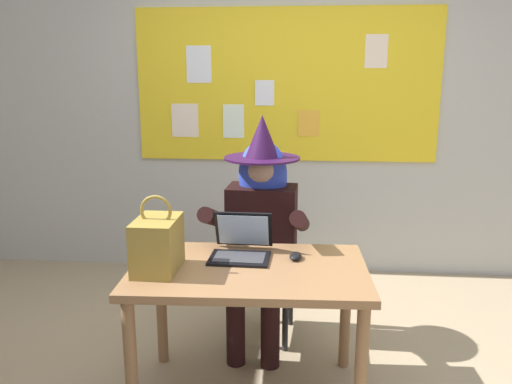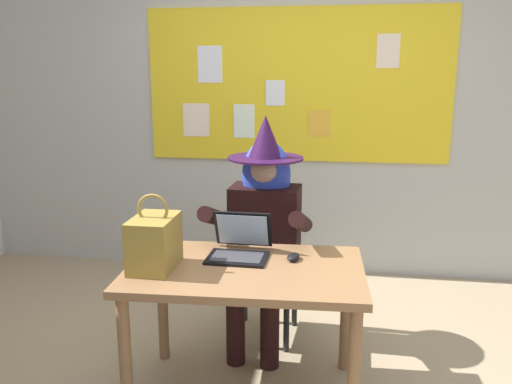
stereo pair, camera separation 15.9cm
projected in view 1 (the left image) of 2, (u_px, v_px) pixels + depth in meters
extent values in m
cube|color=#B2B2AD|center=(286.00, 109.00, 4.27)|extent=(5.52, 0.10, 2.71)
cube|color=yellow|center=(286.00, 86.00, 4.17)|extent=(2.40, 0.02, 1.20)
cube|color=white|center=(234.00, 121.00, 4.26)|extent=(0.18, 0.01, 0.27)
cube|color=gold|center=(309.00, 123.00, 4.21)|extent=(0.17, 0.01, 0.21)
cube|color=#F4E0C6|center=(376.00, 51.00, 4.04)|extent=(0.17, 0.00, 0.25)
cube|color=#F4E0C6|center=(185.00, 120.00, 4.29)|extent=(0.22, 0.01, 0.27)
cube|color=white|center=(199.00, 64.00, 4.18)|extent=(0.20, 0.00, 0.29)
cube|color=white|center=(265.00, 93.00, 4.18)|extent=(0.15, 0.01, 0.20)
cube|color=#8E6642|center=(249.00, 271.00, 2.62)|extent=(1.20, 0.78, 0.04)
cylinder|color=#8E6642|center=(131.00, 366.00, 2.42)|extent=(0.06, 0.06, 0.68)
cylinder|color=#8E6642|center=(361.00, 373.00, 2.37)|extent=(0.06, 0.06, 0.68)
cylinder|color=#8E6642|center=(161.00, 307.00, 3.02)|extent=(0.06, 0.06, 0.68)
cylinder|color=#8E6642|center=(345.00, 312.00, 2.97)|extent=(0.06, 0.06, 0.68)
cube|color=black|center=(262.00, 271.00, 3.30)|extent=(0.45, 0.45, 0.04)
cube|color=black|center=(266.00, 225.00, 3.43)|extent=(0.38, 0.07, 0.45)
cylinder|color=#262628|center=(285.00, 318.00, 3.16)|extent=(0.04, 0.04, 0.42)
cylinder|color=#262628|center=(230.00, 314.00, 3.22)|extent=(0.04, 0.04, 0.42)
cylinder|color=#262628|center=(291.00, 295.00, 3.49)|extent=(0.04, 0.04, 0.42)
cylinder|color=#262628|center=(240.00, 292.00, 3.54)|extent=(0.04, 0.04, 0.42)
cylinder|color=black|center=(270.00, 329.00, 2.99)|extent=(0.11, 0.11, 0.46)
cylinder|color=black|center=(236.00, 327.00, 3.02)|extent=(0.11, 0.11, 0.46)
cylinder|color=black|center=(274.00, 275.00, 3.09)|extent=(0.17, 0.43, 0.15)
cylinder|color=black|center=(241.00, 274.00, 3.12)|extent=(0.17, 0.43, 0.15)
cube|color=black|center=(262.00, 227.00, 3.26)|extent=(0.43, 0.28, 0.52)
cylinder|color=black|center=(300.00, 221.00, 2.97)|extent=(0.12, 0.47, 0.24)
cylinder|color=black|center=(214.00, 218.00, 3.05)|extent=(0.12, 0.47, 0.24)
sphere|color=#D1A889|center=(262.00, 170.00, 3.18)|extent=(0.20, 0.20, 0.20)
ellipsoid|color=blue|center=(263.00, 176.00, 3.21)|extent=(0.31, 0.24, 0.44)
cylinder|color=#2D0F38|center=(262.00, 158.00, 3.16)|extent=(0.46, 0.46, 0.01)
cone|color=#2D0F38|center=(262.00, 137.00, 3.13)|extent=(0.21, 0.21, 0.26)
cube|color=black|center=(239.00, 258.00, 2.71)|extent=(0.32, 0.23, 0.01)
cube|color=#333338|center=(239.00, 257.00, 2.71)|extent=(0.26, 0.17, 0.00)
cube|color=black|center=(244.00, 229.00, 2.84)|extent=(0.31, 0.10, 0.21)
cube|color=#99B7E0|center=(243.00, 230.00, 2.83)|extent=(0.27, 0.09, 0.18)
ellipsoid|color=black|center=(296.00, 256.00, 2.71)|extent=(0.08, 0.11, 0.03)
cube|color=olive|center=(157.00, 245.00, 2.54)|extent=(0.20, 0.30, 0.26)
torus|color=olive|center=(156.00, 211.00, 2.51)|extent=(0.16, 0.02, 0.16)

